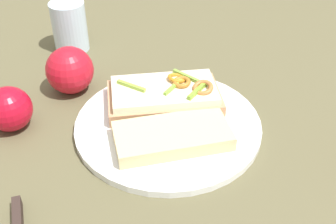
# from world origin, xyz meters

# --- Properties ---
(ground_plane) EXTENTS (2.00, 2.00, 0.00)m
(ground_plane) POSITION_xyz_m (0.00, 0.00, 0.00)
(ground_plane) COLOR brown
(ground_plane) RESTS_ON ground
(plate) EXTENTS (0.30, 0.30, 0.01)m
(plate) POSITION_xyz_m (0.00, 0.00, 0.01)
(plate) COLOR white
(plate) RESTS_ON ground_plane
(sandwich) EXTENTS (0.18, 0.21, 0.05)m
(sandwich) POSITION_xyz_m (-0.04, -0.02, 0.03)
(sandwich) COLOR tan
(sandwich) RESTS_ON plate
(bread_slice_side) EXTENTS (0.17, 0.19, 0.02)m
(bread_slice_side) POSITION_xyz_m (0.04, 0.02, 0.02)
(bread_slice_side) COLOR #D1C18B
(bread_slice_side) RESTS_ON plate
(apple_2) EXTENTS (0.09, 0.09, 0.08)m
(apple_2) POSITION_xyz_m (-0.04, -0.20, 0.04)
(apple_2) COLOR red
(apple_2) RESTS_ON ground_plane
(apple_3) EXTENTS (0.09, 0.09, 0.07)m
(apple_3) POSITION_xyz_m (0.09, -0.23, 0.04)
(apple_3) COLOR #B40D21
(apple_3) RESTS_ON ground_plane
(drinking_glass) EXTENTS (0.07, 0.07, 0.10)m
(drinking_glass) POSITION_xyz_m (-0.17, -0.28, 0.05)
(drinking_glass) COLOR silver
(drinking_glass) RESTS_ON ground_plane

